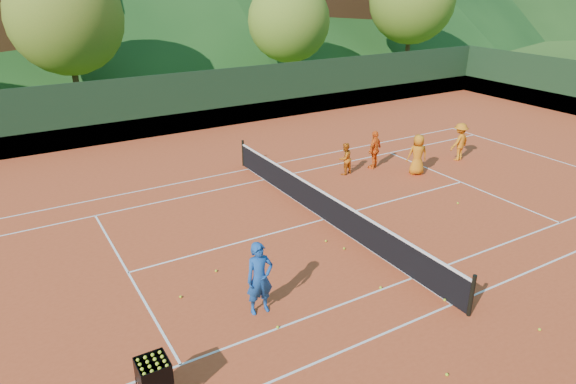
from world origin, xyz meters
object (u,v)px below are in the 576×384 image
student_b (375,150)px  student_c (417,155)px  ball_hopper (153,372)px  chalet_mid (161,5)px  coach (260,278)px  tennis_net (325,205)px  student_d (460,142)px  student_a (345,159)px  chalet_right (321,0)px

student_b → student_c: student_c is taller
ball_hopper → chalet_mid: (13.13, 38.88, 4.22)m
chalet_mid → coach: bearing=-105.2°
chalet_mid → student_c: bearing=-90.9°
tennis_net → student_c: bearing=15.8°
student_d → chalet_mid: bearing=-94.8°
student_a → ball_hopper: 12.89m
coach → chalet_right: bearing=58.5°
student_b → ball_hopper: 14.06m
student_b → chalet_right: bearing=-143.3°
student_b → chalet_mid: chalet_mid is taller
coach → ball_hopper: 3.38m
coach → tennis_net: 5.32m
chalet_mid → chalet_right: size_ratio=1.06×
coach → chalet_mid: chalet_mid is taller
student_b → chalet_right: 31.45m
student_a → tennis_net: student_a is taller
student_a → student_c: 2.87m
tennis_net → chalet_right: chalet_right is taller
coach → ball_hopper: coach is taller
student_c → tennis_net: bearing=38.3°
coach → student_a: (7.18, 6.36, -0.26)m
chalet_right → coach: bearing=-125.9°
student_c → chalet_mid: chalet_mid is taller
student_a → chalet_mid: size_ratio=0.10×
student_a → student_b: size_ratio=0.82×
tennis_net → chalet_mid: size_ratio=0.95×
coach → chalet_right: size_ratio=0.15×
coach → student_a: 9.59m
tennis_net → coach: bearing=-141.1°
student_c → chalet_right: chalet_right is taller
student_c → student_d: 2.80m
student_a → tennis_net: size_ratio=0.11×
coach → student_b: size_ratio=1.15×
student_a → student_d: 5.36m
tennis_net → ball_hopper: tennis_net is taller
tennis_net → chalet_right: bearing=56.3°
student_c → chalet_right: bearing=-94.4°
coach → student_c: (9.64, 4.89, -0.09)m
coach → student_d: coach is taller
student_b → chalet_mid: bearing=-116.2°
student_c → chalet_right: 32.23m
chalet_mid → student_a: bearing=-95.4°
chalet_mid → student_d: bearing=-85.9°
student_d → tennis_net: size_ratio=0.13×
student_b → student_d: (3.77, -1.07, 0.02)m
student_c → chalet_mid: 32.71m
student_c → student_b: bearing=-32.8°
tennis_net → ball_hopper: size_ratio=12.07×
student_d → coach: bearing=14.0°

